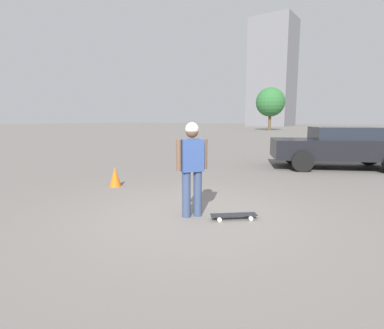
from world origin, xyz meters
name	(u,v)px	position (x,y,z in m)	size (l,w,h in m)	color
ground_plane	(192,216)	(0.00, 0.00, 0.00)	(220.00, 220.00, 0.00)	slate
person	(192,163)	(0.00, 0.00, 0.95)	(0.38, 0.47, 1.63)	#38476B
skateboard	(234,215)	(0.68, 0.27, 0.07)	(0.71, 0.66, 0.09)	#232328
car_parked_near	(340,146)	(1.19, 7.17, 0.76)	(4.78, 3.62, 1.42)	black
building_block_distant	(272,73)	(-25.25, 71.84, 13.20)	(10.15, 9.14, 26.40)	slate
tree_distant	(270,102)	(-14.05, 41.21, 4.30)	(4.45, 4.45, 6.54)	brown
traffic_cone	(115,177)	(-2.95, 0.83, 0.25)	(0.29, 0.29, 0.50)	orange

